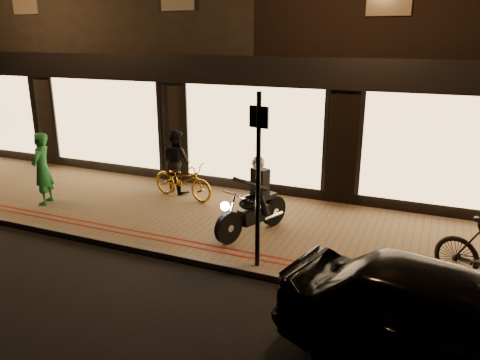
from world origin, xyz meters
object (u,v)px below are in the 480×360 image
sign_post (258,173)px  person_green (42,169)px  motorcycle (254,204)px  bicycle_gold (183,180)px  parked_car (453,327)px

sign_post → person_green: size_ratio=1.75×
motorcycle → bicycle_gold: motorcycle is taller
motorcycle → parked_car: size_ratio=0.44×
sign_post → bicycle_gold: 4.11m
sign_post → parked_car: (3.07, -1.60, -1.08)m
sign_post → parked_car: bearing=-27.6°
bicycle_gold → person_green: person_green is taller
motorcycle → parked_car: bearing=-16.3°
sign_post → bicycle_gold: size_ratio=1.71×
sign_post → person_green: sign_post is taller
motorcycle → person_green: 5.24m
motorcycle → bicycle_gold: bearing=173.3°
person_green → motorcycle: bearing=74.0°
motorcycle → person_green: bearing=-154.6°
motorcycle → person_green: (-5.23, -0.31, 0.24)m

